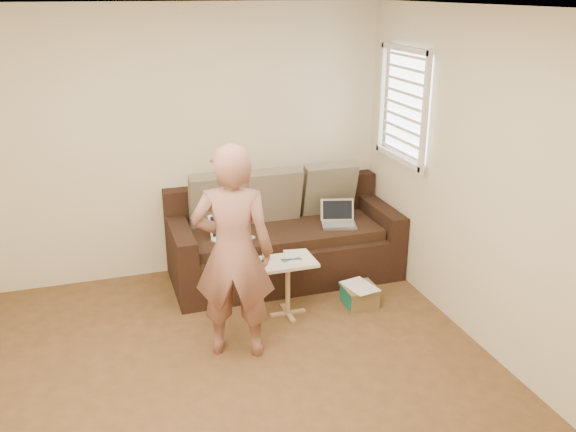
# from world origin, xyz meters

# --- Properties ---
(floor) EXTENTS (4.50, 4.50, 0.00)m
(floor) POSITION_xyz_m (0.00, 0.00, 0.00)
(floor) COLOR #4C371C
(floor) RESTS_ON ground
(ceiling) EXTENTS (4.50, 4.50, 0.00)m
(ceiling) POSITION_xyz_m (0.00, 0.00, 2.60)
(ceiling) COLOR white
(ceiling) RESTS_ON wall_back
(wall_back) EXTENTS (4.00, 0.00, 4.00)m
(wall_back) POSITION_xyz_m (0.00, 2.25, 1.30)
(wall_back) COLOR beige
(wall_back) RESTS_ON ground
(wall_right) EXTENTS (0.00, 4.50, 4.50)m
(wall_right) POSITION_xyz_m (2.00, 0.00, 1.30)
(wall_right) COLOR beige
(wall_right) RESTS_ON ground
(window_blinds) EXTENTS (0.12, 0.88, 1.08)m
(window_blinds) POSITION_xyz_m (1.95, 1.50, 1.70)
(window_blinds) COLOR white
(window_blinds) RESTS_ON wall_right
(sofa) EXTENTS (2.20, 0.95, 0.85)m
(sofa) POSITION_xyz_m (0.88, 1.77, 0.42)
(sofa) COLOR black
(sofa) RESTS_ON ground
(pillow_left) EXTENTS (0.55, 0.29, 0.57)m
(pillow_left) POSITION_xyz_m (0.28, 2.01, 0.79)
(pillow_left) COLOR #6E6351
(pillow_left) RESTS_ON sofa
(pillow_mid) EXTENTS (0.55, 0.27, 0.57)m
(pillow_mid) POSITION_xyz_m (0.83, 1.97, 0.79)
(pillow_mid) COLOR #685D4A
(pillow_mid) RESTS_ON sofa
(pillow_right) EXTENTS (0.55, 0.28, 0.57)m
(pillow_right) POSITION_xyz_m (1.43, 2.01, 0.79)
(pillow_right) COLOR #6E6351
(pillow_right) RESTS_ON sofa
(laptop_silver) EXTENTS (0.38, 0.32, 0.22)m
(laptop_silver) POSITION_xyz_m (1.41, 1.64, 0.52)
(laptop_silver) COLOR #B7BABC
(laptop_silver) RESTS_ON sofa
(laptop_white) EXTENTS (0.41, 0.37, 0.25)m
(laptop_white) POSITION_xyz_m (0.34, 1.62, 0.52)
(laptop_white) COLOR white
(laptop_white) RESTS_ON sofa
(person) EXTENTS (0.72, 0.60, 1.70)m
(person) POSITION_xyz_m (0.11, 0.60, 0.85)
(person) COLOR #8F4E4F
(person) RESTS_ON ground
(side_table) EXTENTS (0.47, 0.33, 0.52)m
(side_table) POSITION_xyz_m (0.68, 1.03, 0.26)
(side_table) COLOR silver
(side_table) RESTS_ON ground
(drinking_glass) EXTENTS (0.07, 0.07, 0.12)m
(drinking_glass) POSITION_xyz_m (0.51, 1.10, 0.58)
(drinking_glass) COLOR silver
(drinking_glass) RESTS_ON side_table
(scissors) EXTENTS (0.20, 0.14, 0.02)m
(scissors) POSITION_xyz_m (0.71, 1.02, 0.53)
(scissors) COLOR silver
(scissors) RESTS_ON side_table
(paper_on_table) EXTENTS (0.25, 0.33, 0.00)m
(paper_on_table) POSITION_xyz_m (0.79, 1.08, 0.52)
(paper_on_table) COLOR white
(paper_on_table) RESTS_ON side_table
(striped_box) EXTENTS (0.30, 0.30, 0.19)m
(striped_box) POSITION_xyz_m (1.35, 0.99, 0.09)
(striped_box) COLOR #C6461D
(striped_box) RESTS_ON ground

